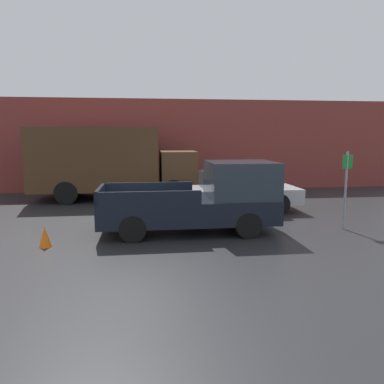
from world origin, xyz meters
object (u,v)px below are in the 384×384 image
Objects in this scene: car at (234,190)px; traffic_cone at (45,237)px; delivery_truck at (108,161)px; pickup_truck at (204,200)px; parking_sign at (346,186)px.

traffic_cone is at bearing -146.34° from car.
car is 5.99m from delivery_truck.
pickup_truck reaches higher than car.
pickup_truck is 0.72× the size of delivery_truck.
car is 0.68× the size of delivery_truck.
car is 9.24× the size of traffic_cone.
delivery_truck reaches higher than traffic_cone.
delivery_truck is 7.44m from traffic_cone.
parking_sign is (4.21, -0.29, 0.37)m from pickup_truck.
pickup_truck is 4.43m from traffic_cone.
car is at bearing -34.53° from delivery_truck.
parking_sign is at bearing 5.25° from traffic_cone.
traffic_cone is at bearing -174.75° from parking_sign.
delivery_truck is at bearing 118.07° from pickup_truck.
parking_sign reaches higher than traffic_cone.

